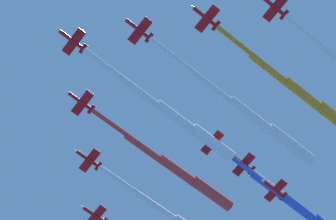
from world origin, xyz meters
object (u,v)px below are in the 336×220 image
(jet_lead, at_px, (178,118))
(jet_starboard_inner, at_px, (180,172))
(jet_port_inner, at_px, (254,117))
(jet_trail_port, at_px, (303,210))
(jet_port_mid, at_px, (306,96))

(jet_lead, xyz_separation_m, jet_starboard_inner, (6.35, 17.47, 2.02))
(jet_port_inner, height_order, jet_trail_port, jet_trail_port)
(jet_lead, relative_size, jet_trail_port, 1.01)
(jet_lead, relative_size, jet_port_mid, 1.01)
(jet_port_mid, bearing_deg, jet_lead, 151.65)
(jet_lead, bearing_deg, jet_starboard_inner, 70.03)
(jet_lead, bearing_deg, jet_port_inner, -19.07)
(jet_port_inner, relative_size, jet_starboard_inner, 1.13)
(jet_port_inner, bearing_deg, jet_trail_port, 43.77)
(jet_port_mid, distance_m, jet_trail_port, 39.00)
(jet_port_inner, distance_m, jet_trail_port, 36.90)
(jet_port_inner, relative_size, jet_port_mid, 1.12)
(jet_port_inner, xyz_separation_m, jet_port_mid, (12.35, -10.79, 0.84))
(jet_starboard_inner, height_order, jet_port_mid, jet_starboard_inner)
(jet_port_inner, bearing_deg, jet_starboard_inner, 121.05)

